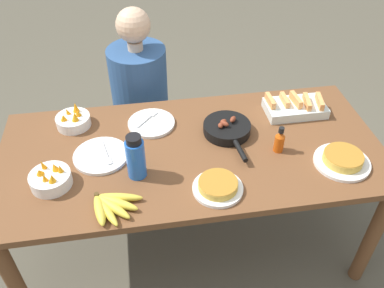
{
  "coord_description": "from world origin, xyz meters",
  "views": [
    {
      "loc": [
        -0.23,
        -1.42,
        1.98
      ],
      "look_at": [
        0.0,
        0.0,
        0.75
      ],
      "focal_mm": 38.0,
      "sensor_mm": 36.0,
      "label": 1
    }
  ],
  "objects_px": {
    "empty_plate_far_left": "(101,156)",
    "person_figure": "(142,113)",
    "fruit_bowl_mango": "(73,120)",
    "water_bottle": "(136,157)",
    "skillet": "(227,129)",
    "fruit_bowl_citrus": "(51,179)",
    "frittata_plate_center": "(343,160)",
    "hot_sauce_bottle": "(280,141)",
    "melon_tray": "(295,107)",
    "frittata_plate_side": "(218,186)",
    "banana_bunch": "(111,205)",
    "empty_plate_near_front": "(151,123)"
  },
  "relations": [
    {
      "from": "hot_sauce_bottle",
      "to": "water_bottle",
      "type": "bearing_deg",
      "value": -175.09
    },
    {
      "from": "banana_bunch",
      "to": "empty_plate_far_left",
      "type": "relative_size",
      "value": 0.83
    },
    {
      "from": "hot_sauce_bottle",
      "to": "frittata_plate_center",
      "type": "bearing_deg",
      "value": -27.35
    },
    {
      "from": "fruit_bowl_citrus",
      "to": "water_bottle",
      "type": "relative_size",
      "value": 0.81
    },
    {
      "from": "melon_tray",
      "to": "frittata_plate_side",
      "type": "bearing_deg",
      "value": -136.78
    },
    {
      "from": "empty_plate_near_front",
      "to": "person_figure",
      "type": "bearing_deg",
      "value": 94.9
    },
    {
      "from": "skillet",
      "to": "frittata_plate_center",
      "type": "distance_m",
      "value": 0.55
    },
    {
      "from": "melon_tray",
      "to": "empty_plate_far_left",
      "type": "bearing_deg",
      "value": -168.97
    },
    {
      "from": "frittata_plate_center",
      "to": "empty_plate_far_left",
      "type": "xyz_separation_m",
      "value": [
        -1.07,
        0.22,
        -0.02
      ]
    },
    {
      "from": "melon_tray",
      "to": "banana_bunch",
      "type": "bearing_deg",
      "value": -151.88
    },
    {
      "from": "frittata_plate_side",
      "to": "hot_sauce_bottle",
      "type": "distance_m",
      "value": 0.39
    },
    {
      "from": "skillet",
      "to": "fruit_bowl_citrus",
      "type": "height_order",
      "value": "fruit_bowl_citrus"
    },
    {
      "from": "fruit_bowl_mango",
      "to": "empty_plate_near_front",
      "type": "bearing_deg",
      "value": -7.98
    },
    {
      "from": "banana_bunch",
      "to": "melon_tray",
      "type": "xyz_separation_m",
      "value": [
        0.96,
        0.51,
        0.01
      ]
    },
    {
      "from": "skillet",
      "to": "person_figure",
      "type": "distance_m",
      "value": 0.76
    },
    {
      "from": "fruit_bowl_citrus",
      "to": "water_bottle",
      "type": "bearing_deg",
      "value": 0.57
    },
    {
      "from": "fruit_bowl_mango",
      "to": "hot_sauce_bottle",
      "type": "relative_size",
      "value": 1.25
    },
    {
      "from": "frittata_plate_side",
      "to": "empty_plate_far_left",
      "type": "height_order",
      "value": "frittata_plate_side"
    },
    {
      "from": "water_bottle",
      "to": "fruit_bowl_citrus",
      "type": "bearing_deg",
      "value": -179.43
    },
    {
      "from": "hot_sauce_bottle",
      "to": "person_figure",
      "type": "xyz_separation_m",
      "value": [
        -0.61,
        0.75,
        -0.31
      ]
    },
    {
      "from": "frittata_plate_side",
      "to": "empty_plate_far_left",
      "type": "distance_m",
      "value": 0.57
    },
    {
      "from": "frittata_plate_side",
      "to": "banana_bunch",
      "type": "bearing_deg",
      "value": -176.09
    },
    {
      "from": "banana_bunch",
      "to": "person_figure",
      "type": "relative_size",
      "value": 0.18
    },
    {
      "from": "melon_tray",
      "to": "empty_plate_near_front",
      "type": "height_order",
      "value": "melon_tray"
    },
    {
      "from": "banana_bunch",
      "to": "water_bottle",
      "type": "relative_size",
      "value": 0.98
    },
    {
      "from": "banana_bunch",
      "to": "fruit_bowl_mango",
      "type": "relative_size",
      "value": 1.24
    },
    {
      "from": "frittata_plate_center",
      "to": "hot_sauce_bottle",
      "type": "height_order",
      "value": "hot_sauce_bottle"
    },
    {
      "from": "melon_tray",
      "to": "empty_plate_far_left",
      "type": "xyz_separation_m",
      "value": [
        -1.0,
        -0.19,
        -0.02
      ]
    },
    {
      "from": "melon_tray",
      "to": "fruit_bowl_citrus",
      "type": "xyz_separation_m",
      "value": [
        -1.2,
        -0.34,
        0.0
      ]
    },
    {
      "from": "empty_plate_near_front",
      "to": "fruit_bowl_mango",
      "type": "relative_size",
      "value": 1.4
    },
    {
      "from": "empty_plate_far_left",
      "to": "person_figure",
      "type": "distance_m",
      "value": 0.74
    },
    {
      "from": "skillet",
      "to": "empty_plate_far_left",
      "type": "height_order",
      "value": "skillet"
    },
    {
      "from": "banana_bunch",
      "to": "fruit_bowl_mango",
      "type": "height_order",
      "value": "fruit_bowl_mango"
    },
    {
      "from": "melon_tray",
      "to": "person_figure",
      "type": "bearing_deg",
      "value": 149.45
    },
    {
      "from": "melon_tray",
      "to": "skillet",
      "type": "height_order",
      "value": "melon_tray"
    },
    {
      "from": "banana_bunch",
      "to": "melon_tray",
      "type": "distance_m",
      "value": 1.09
    },
    {
      "from": "frittata_plate_side",
      "to": "fruit_bowl_citrus",
      "type": "xyz_separation_m",
      "value": [
        -0.69,
        0.14,
        0.01
      ]
    },
    {
      "from": "fruit_bowl_mango",
      "to": "water_bottle",
      "type": "relative_size",
      "value": 0.79
    },
    {
      "from": "empty_plate_near_front",
      "to": "fruit_bowl_citrus",
      "type": "xyz_separation_m",
      "value": [
        -0.45,
        -0.35,
        0.03
      ]
    },
    {
      "from": "melon_tray",
      "to": "frittata_plate_center",
      "type": "bearing_deg",
      "value": -79.84
    },
    {
      "from": "frittata_plate_side",
      "to": "fruit_bowl_mango",
      "type": "distance_m",
      "value": 0.83
    },
    {
      "from": "empty_plate_near_front",
      "to": "water_bottle",
      "type": "relative_size",
      "value": 1.1
    },
    {
      "from": "empty_plate_near_front",
      "to": "melon_tray",
      "type": "bearing_deg",
      "value": -0.91
    },
    {
      "from": "banana_bunch",
      "to": "hot_sauce_bottle",
      "type": "xyz_separation_m",
      "value": [
        0.78,
        0.23,
        0.04
      ]
    },
    {
      "from": "banana_bunch",
      "to": "fruit_bowl_citrus",
      "type": "distance_m",
      "value": 0.3
    },
    {
      "from": "melon_tray",
      "to": "fruit_bowl_citrus",
      "type": "relative_size",
      "value": 1.76
    },
    {
      "from": "frittata_plate_center",
      "to": "hot_sauce_bottle",
      "type": "distance_m",
      "value": 0.29
    },
    {
      "from": "fruit_bowl_mango",
      "to": "fruit_bowl_citrus",
      "type": "xyz_separation_m",
      "value": [
        -0.07,
        -0.4,
        0.0
      ]
    },
    {
      "from": "frittata_plate_center",
      "to": "fruit_bowl_mango",
      "type": "distance_m",
      "value": 1.3
    },
    {
      "from": "skillet",
      "to": "fruit_bowl_mango",
      "type": "relative_size",
      "value": 2.19
    }
  ]
}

